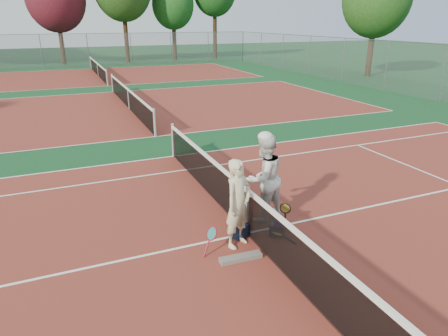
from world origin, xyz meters
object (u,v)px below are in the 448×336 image
object	(u,v)px
net_main	(247,212)
racket_spare	(277,234)
player_a	(238,204)
racket_red	(212,240)
player_b	(264,178)
racket_black_held	(285,215)
sports_bag_navy	(241,231)
sports_bag_purple	(277,229)
water_bottle	(272,229)

from	to	relation	value
net_main	racket_spare	size ratio (longest dim) A/B	18.48
net_main	racket_spare	xyz separation A→B (m)	(0.51, -0.37, -0.44)
player_a	racket_red	size ratio (longest dim) A/B	3.35
player_a	player_b	bearing A→B (deg)	11.53
player_b	racket_black_held	size ratio (longest dim) A/B	3.37
racket_red	racket_spare	xyz separation A→B (m)	(1.45, 0.02, -0.19)
racket_black_held	racket_spare	distance (m)	0.51
sports_bag_navy	sports_bag_purple	distance (m)	0.75
player_b	racket_spare	xyz separation A→B (m)	(-0.12, -0.86, -0.91)
player_b	player_a	bearing A→B (deg)	23.73
racket_black_held	sports_bag_purple	xyz separation A→B (m)	(-0.31, -0.22, -0.17)
racket_red	racket_spare	distance (m)	1.46
sports_bag_purple	water_bottle	distance (m)	0.12
player_b	racket_red	world-z (taller)	player_b
player_a	racket_spare	size ratio (longest dim) A/B	3.02
racket_black_held	water_bottle	xyz separation A→B (m)	(-0.42, -0.21, -0.14)
racket_spare	sports_bag_purple	size ratio (longest dim) A/B	1.96
racket_spare	racket_black_held	bearing A→B (deg)	-76.60
net_main	sports_bag_navy	distance (m)	0.41
player_b	sports_bag_purple	xyz separation A→B (m)	(-0.07, -0.77, -0.86)
net_main	player_a	xyz separation A→B (m)	(-0.35, -0.31, 0.39)
racket_spare	water_bottle	xyz separation A→B (m)	(-0.07, 0.09, 0.08)
racket_spare	water_bottle	bearing A→B (deg)	8.83
racket_black_held	racket_spare	bearing A→B (deg)	-11.50
racket_red	water_bottle	world-z (taller)	racket_red
racket_spare	sports_bag_purple	xyz separation A→B (m)	(0.05, 0.08, 0.05)
racket_red	sports_bag_purple	distance (m)	1.51
net_main	sports_bag_navy	bearing A→B (deg)	-156.38
racket_spare	racket_red	bearing A→B (deg)	64.11
water_bottle	racket_black_held	bearing A→B (deg)	25.93
player_b	sports_bag_purple	bearing A→B (deg)	69.17
player_b	water_bottle	xyz separation A→B (m)	(-0.18, -0.76, -0.83)
sports_bag_navy	sports_bag_purple	world-z (taller)	sports_bag_navy
player_b	sports_bag_navy	xyz separation A→B (m)	(-0.80, -0.56, -0.84)
player_a	racket_black_held	xyz separation A→B (m)	(1.22, 0.24, -0.61)
sports_bag_purple	net_main	bearing A→B (deg)	153.00
racket_red	racket_black_held	xyz separation A→B (m)	(1.81, 0.32, 0.02)
racket_red	water_bottle	bearing A→B (deg)	-22.56
player_b	racket_spare	bearing A→B (deg)	66.68
sports_bag_purple	water_bottle	world-z (taller)	water_bottle
net_main	sports_bag_navy	world-z (taller)	net_main
net_main	sports_bag_purple	distance (m)	0.74
player_b	racket_red	size ratio (longest dim) A/B	3.67
player_a	player_b	xyz separation A→B (m)	(0.98, 0.80, 0.08)
player_a	sports_bag_navy	distance (m)	0.82
player_b	racket_black_held	distance (m)	0.92
player_a	sports_bag_purple	xyz separation A→B (m)	(0.91, 0.03, -0.77)
water_bottle	player_a	bearing A→B (deg)	-177.30
net_main	player_b	xyz separation A→B (m)	(0.63, 0.49, 0.47)
player_a	player_b	world-z (taller)	player_b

